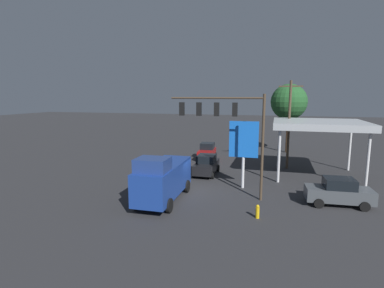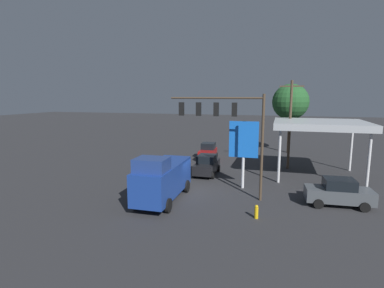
# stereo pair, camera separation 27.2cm
# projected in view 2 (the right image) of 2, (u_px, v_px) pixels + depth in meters

# --- Properties ---
(ground_plane) EXTENTS (200.00, 200.00, 0.00)m
(ground_plane) POSITION_uv_depth(u_px,v_px,m) (185.00, 191.00, 24.12)
(ground_plane) COLOR #2D2D30
(traffic_signal_assembly) EXTENTS (6.98, 0.43, 7.74)m
(traffic_signal_assembly) POSITION_uv_depth(u_px,v_px,m) (226.00, 120.00, 21.89)
(traffic_signal_assembly) COLOR #473828
(traffic_signal_assembly) RESTS_ON ground
(utility_pole) EXTENTS (2.40, 0.26, 9.17)m
(utility_pole) POSITION_uv_depth(u_px,v_px,m) (290.00, 123.00, 30.91)
(utility_pole) COLOR #473828
(utility_pole) RESTS_ON ground
(gas_station_canopy) EXTENTS (8.19, 7.76, 5.28)m
(gas_station_canopy) POSITION_uv_depth(u_px,v_px,m) (320.00, 125.00, 27.93)
(gas_station_canopy) COLOR #B2B7BC
(gas_station_canopy) RESTS_ON ground
(price_sign) EXTENTS (2.37, 0.27, 5.57)m
(price_sign) POSITION_uv_depth(u_px,v_px,m) (244.00, 142.00, 24.39)
(price_sign) COLOR silver
(price_sign) RESTS_ON ground
(sedan_far) EXTENTS (2.10, 4.42, 1.93)m
(sedan_far) POSITION_uv_depth(u_px,v_px,m) (207.00, 165.00, 29.18)
(sedan_far) COLOR black
(sedan_far) RESTS_ON ground
(hatchback_crossing) EXTENTS (2.12, 3.88, 1.97)m
(hatchback_crossing) POSITION_uv_depth(u_px,v_px,m) (208.00, 151.00, 36.24)
(hatchback_crossing) COLOR maroon
(hatchback_crossing) RESTS_ON ground
(delivery_truck) EXTENTS (2.70, 6.86, 3.58)m
(delivery_truck) POSITION_uv_depth(u_px,v_px,m) (162.00, 178.00, 21.67)
(delivery_truck) COLOR navy
(delivery_truck) RESTS_ON ground
(sedan_waiting) EXTENTS (4.51, 2.28, 1.93)m
(sedan_waiting) POSITION_uv_depth(u_px,v_px,m) (339.00, 192.00, 20.82)
(sedan_waiting) COLOR #474C51
(sedan_waiting) RESTS_ON ground
(street_tree) EXTENTS (4.75, 4.75, 9.21)m
(street_tree) POSITION_uv_depth(u_px,v_px,m) (291.00, 102.00, 39.57)
(street_tree) COLOR #4C331E
(street_tree) RESTS_ON ground
(fire_hydrant) EXTENTS (0.24, 0.24, 0.88)m
(fire_hydrant) POSITION_uv_depth(u_px,v_px,m) (256.00, 212.00, 18.69)
(fire_hydrant) COLOR gold
(fire_hydrant) RESTS_ON ground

